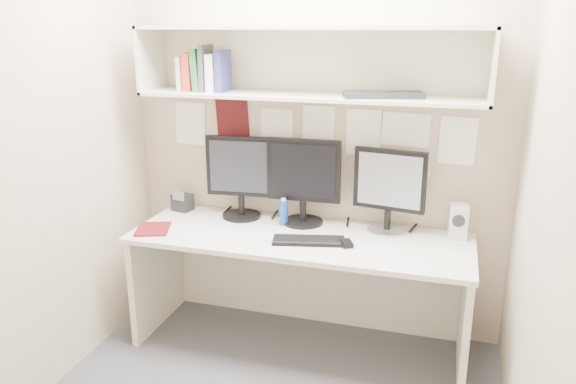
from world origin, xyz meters
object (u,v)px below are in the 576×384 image
(desk, at_px, (300,291))
(maroon_notebook, at_px, (153,229))
(monitor_center, at_px, (304,179))
(keyboard, at_px, (309,241))
(desk_phone, at_px, (182,202))
(speaker, at_px, (458,221))
(monitor_left, at_px, (241,174))
(monitor_right, at_px, (389,188))

(desk, distance_m, maroon_notebook, 0.97)
(monitor_center, xyz_separation_m, keyboard, (0.12, -0.31, -0.28))
(desk_phone, bearing_deg, speaker, 11.87)
(keyboard, xyz_separation_m, speaker, (0.81, 0.31, 0.09))
(desk, distance_m, monitor_center, 0.69)
(monitor_center, relative_size, speaker, 2.59)
(monitor_center, bearing_deg, keyboard, -71.32)
(maroon_notebook, bearing_deg, monitor_left, 21.77)
(monitor_center, height_order, keyboard, monitor_center)
(speaker, distance_m, maroon_notebook, 1.82)
(monitor_left, distance_m, monitor_center, 0.41)
(speaker, bearing_deg, desk_phone, 175.98)
(monitor_left, height_order, monitor_right, monitor_left)
(desk, xyz_separation_m, monitor_center, (-0.04, 0.22, 0.65))
(speaker, bearing_deg, keyboard, -162.76)
(keyboard, bearing_deg, desk, 117.14)
(monitor_right, bearing_deg, desk_phone, -171.09)
(desk, xyz_separation_m, monitor_left, (-0.45, 0.22, 0.65))
(desk_phone, bearing_deg, monitor_left, 11.12)
(monitor_left, xyz_separation_m, desk_phone, (-0.43, 0.01, -0.23))
(monitor_right, distance_m, maroon_notebook, 1.44)
(desk, bearing_deg, speaker, 13.93)
(desk, xyz_separation_m, monitor_right, (0.48, 0.22, 0.63))
(monitor_right, height_order, desk_phone, monitor_right)
(keyboard, bearing_deg, monitor_center, 97.83)
(desk_phone, bearing_deg, monitor_right, 11.74)
(monitor_right, xyz_separation_m, maroon_notebook, (-1.36, -0.39, -0.26))
(desk, height_order, monitor_center, monitor_center)
(maroon_notebook, bearing_deg, speaker, -7.89)
(monitor_left, height_order, speaker, monitor_left)
(desk, bearing_deg, monitor_right, 24.33)
(keyboard, bearing_deg, monitor_right, 24.75)
(speaker, height_order, maroon_notebook, speaker)
(maroon_notebook, relative_size, desk_phone, 1.60)
(speaker, bearing_deg, maroon_notebook, -171.42)
(monitor_left, xyz_separation_m, monitor_center, (0.41, -0.00, 0.00))
(desk, height_order, monitor_left, monitor_left)
(keyboard, xyz_separation_m, maroon_notebook, (-0.96, -0.08, -0.00))
(desk, bearing_deg, monitor_center, 100.19)
(monitor_left, distance_m, maroon_notebook, 0.64)
(keyboard, height_order, speaker, speaker)
(keyboard, bearing_deg, speaker, 8.37)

